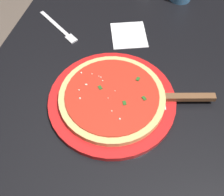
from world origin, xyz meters
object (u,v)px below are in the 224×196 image
(serving_plate, at_px, (112,101))
(pizza_server, at_px, (174,98))
(napkin_folded_right, at_px, (129,35))
(fork, at_px, (60,28))
(pizza, at_px, (112,97))

(serving_plate, relative_size, pizza_server, 1.49)
(serving_plate, bearing_deg, napkin_folded_right, -175.99)
(pizza_server, xyz_separation_m, fork, (-0.19, -0.39, -0.02))
(serving_plate, height_order, pizza, pizza)
(serving_plate, xyz_separation_m, napkin_folded_right, (-0.26, -0.02, -0.01))
(serving_plate, xyz_separation_m, pizza, (-0.00, -0.00, 0.02))
(pizza_server, relative_size, fork, 1.36)
(serving_plate, height_order, pizza_server, pizza_server)
(napkin_folded_right, height_order, fork, fork)
(napkin_folded_right, bearing_deg, fork, -81.87)
(pizza, distance_m, pizza_server, 0.16)
(serving_plate, bearing_deg, fork, -133.95)
(pizza, bearing_deg, napkin_folded_right, -175.99)
(napkin_folded_right, bearing_deg, pizza_server, 38.65)
(pizza, xyz_separation_m, napkin_folded_right, (-0.26, -0.02, -0.02))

